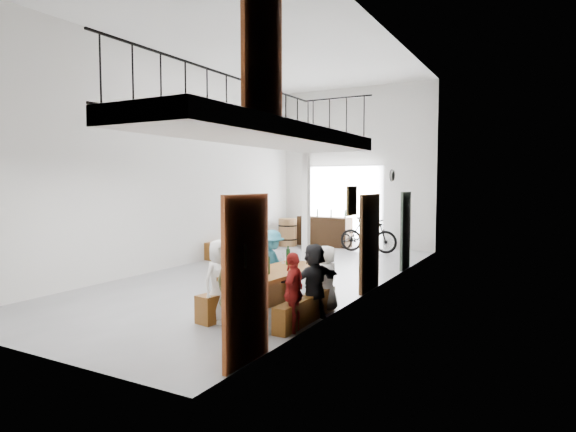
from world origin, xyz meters
The scene contains 24 objects.
floor centered at (0.00, 0.00, 0.00)m, with size 12.00×12.00×0.00m, color slate.
room_walls centered at (0.00, 0.00, 3.55)m, with size 12.00×12.00×12.00m.
gateway_portal centered at (-0.40, 5.94, 1.40)m, with size 2.80×0.08×2.80m, color white.
right_wall_decor centered at (2.70, -1.87, 1.74)m, with size 0.07×8.28×5.07m.
balcony centered at (1.98, -3.13, 2.96)m, with size 1.52×5.62×4.00m.
tasting_table centered at (2.00, -2.94, 0.71)m, with size 0.99×2.11×0.79m.
bench_inner centered at (1.37, -2.97, 0.23)m, with size 0.31×1.96×0.45m, color brown.
bench_wall centered at (2.55, -2.95, 0.21)m, with size 0.23×1.80×0.41m, color brown.
tableware centered at (1.95, -2.95, 0.94)m, with size 0.58×1.33×0.35m.
side_bench centered at (-2.50, 1.99, 0.25)m, with size 0.39×1.80×0.51m, color brown.
oak_barrel centered at (-2.15, 5.03, 0.48)m, with size 0.66×0.66×0.97m.
serving_counter centered at (-1.02, 5.65, 0.52)m, with size 1.95×0.54×1.03m, color #34210E.
counter_bottles centered at (-1.02, 5.65, 1.17)m, with size 1.70×0.26×0.28m.
guest_left_a centered at (1.33, -3.60, 0.67)m, with size 0.65×0.42×1.33m, color white.
guest_left_b centered at (1.32, -3.00, 0.56)m, with size 0.41×0.27×1.12m, color teal.
guest_left_c centered at (1.32, -2.57, 0.53)m, with size 0.51×0.40×1.05m, color white.
guest_left_d centered at (1.31, -1.95, 0.67)m, with size 0.86×0.50×1.34m, color teal.
guest_right_a centered at (2.62, -3.52, 0.60)m, with size 0.71×0.29×1.21m, color maroon.
guest_right_b centered at (2.60, -2.76, 0.63)m, with size 1.16×0.37×1.25m, color black.
guest_right_c centered at (2.58, -2.21, 0.57)m, with size 0.56×0.36×1.15m, color white.
host_standing centered at (2.36, -4.52, 0.92)m, with size 0.67×0.44×1.84m, color #50542F.
potted_plant centered at (2.45, 0.76, 0.20)m, with size 0.36×0.31×0.40m, color #1E4B19.
bicycle_near centered at (0.42, 5.21, 0.41)m, with size 0.54×1.55×0.82m, color black.
bicycle_far centered at (0.88, 4.87, 0.56)m, with size 0.53×1.88×1.13m, color black.
Camera 1 is at (5.95, -9.78, 2.24)m, focal length 30.00 mm.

